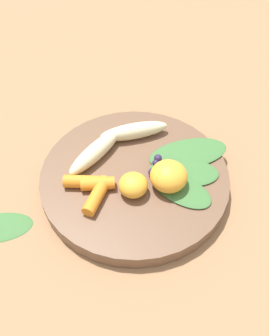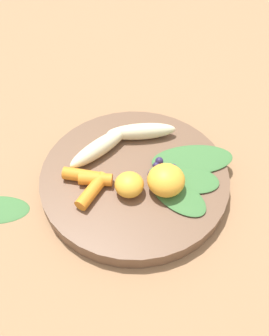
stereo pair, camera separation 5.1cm
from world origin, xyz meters
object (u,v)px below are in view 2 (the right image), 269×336
at_px(banana_peeled_right, 141,131).
at_px(orange_segment_near, 166,180).
at_px(bowl, 134,178).
at_px(banana_peeled_left, 99,148).

xyz_separation_m(banana_peeled_right, orange_segment_near, (-0.02, -0.11, 0.01)).
bearing_deg(banana_peeled_right, bowl, 75.73).
height_order(bowl, orange_segment_near, orange_segment_near).
bearing_deg(orange_segment_near, bowl, 118.50).
height_order(bowl, banana_peeled_right, banana_peeled_right).
relative_size(banana_peeled_left, banana_peeled_right, 1.00).
distance_m(banana_peeled_left, banana_peeled_right, 0.08).
distance_m(banana_peeled_left, orange_segment_near, 0.12).
relative_size(bowl, banana_peeled_right, 2.53).
bearing_deg(bowl, banana_peeled_right, 55.47).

